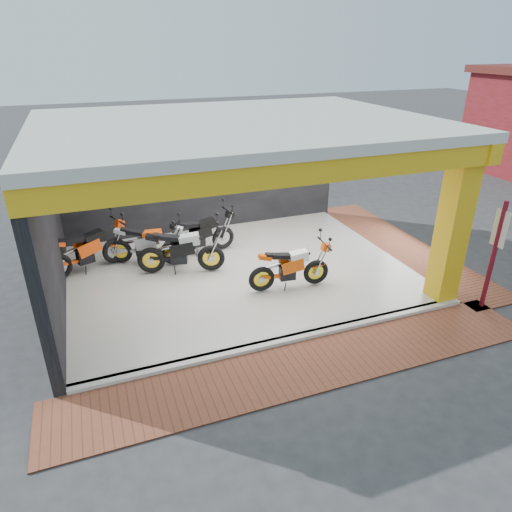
{
  "coord_description": "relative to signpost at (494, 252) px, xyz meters",
  "views": [
    {
      "loc": [
        -3.15,
        -7.52,
        5.2
      ],
      "look_at": [
        0.07,
        1.02,
        0.9
      ],
      "focal_mm": 32.0,
      "sensor_mm": 36.0,
      "label": 1
    }
  ],
  "objects": [
    {
      "name": "ground",
      "position": [
        -4.4,
        1.32,
        -1.31
      ],
      "size": [
        80.0,
        80.0,
        0.0
      ],
      "primitive_type": "plane",
      "color": "#2D2D30",
      "rests_on": "ground"
    },
    {
      "name": "signpost",
      "position": [
        0.0,
        0.0,
        0.0
      ],
      "size": [
        0.1,
        0.33,
        2.39
      ],
      "rotation": [
        0.0,
        0.0,
        0.0
      ],
      "color": "maroon",
      "rests_on": "ground"
    },
    {
      "name": "left_wall",
      "position": [
        -8.5,
        3.32,
        0.44
      ],
      "size": [
        0.2,
        6.2,
        3.5
      ],
      "primitive_type": "cube",
      "color": "black",
      "rests_on": "ground"
    },
    {
      "name": "corner_column",
      "position": [
        -0.65,
        0.57,
        0.44
      ],
      "size": [
        0.5,
        0.5,
        3.5
      ],
      "primitive_type": "cube",
      "color": "gold",
      "rests_on": "ground"
    },
    {
      "name": "moto_row_c",
      "position": [
        -5.87,
        4.18,
        -0.58
      ],
      "size": [
        2.18,
        1.57,
        1.25
      ],
      "primitive_type": null,
      "rotation": [
        0.0,
        0.0,
        -0.44
      ],
      "color": "#ADB0B5",
      "rests_on": "showroom_floor"
    },
    {
      "name": "paver_right",
      "position": [
        0.4,
        3.32,
        -1.29
      ],
      "size": [
        1.4,
        7.0,
        0.03
      ],
      "primitive_type": "cube",
      "color": "brown",
      "rests_on": "ground"
    },
    {
      "name": "header_beam_front",
      "position": [
        -4.4,
        0.32,
        1.99
      ],
      "size": [
        8.4,
        0.3,
        0.4
      ],
      "primitive_type": "cube",
      "color": "gold",
      "rests_on": "corner_column"
    },
    {
      "name": "showroom_floor",
      "position": [
        -4.4,
        3.32,
        -1.26
      ],
      "size": [
        8.0,
        6.0,
        0.1
      ],
      "primitive_type": "cube",
      "color": "silver",
      "rests_on": "ground"
    },
    {
      "name": "paver_front",
      "position": [
        -4.4,
        -0.48,
        -1.29
      ],
      "size": [
        9.0,
        1.4,
        0.03
      ],
      "primitive_type": "cube",
      "color": "brown",
      "rests_on": "ground"
    },
    {
      "name": "moto_hero",
      "position": [
        -2.99,
        2.0,
        -0.6
      ],
      "size": [
        2.06,
        0.93,
        1.22
      ],
      "primitive_type": null,
      "rotation": [
        0.0,
        0.0,
        -0.1
      ],
      "color": "#E84D09",
      "rests_on": "showroom_floor"
    },
    {
      "name": "back_wall",
      "position": [
        -4.4,
        6.42,
        0.44
      ],
      "size": [
        8.2,
        0.2,
        3.5
      ],
      "primitive_type": "cube",
      "color": "black",
      "rests_on": "ground"
    },
    {
      "name": "moto_row_b",
      "position": [
        -4.41,
        4.66,
        -0.57
      ],
      "size": [
        2.17,
        1.05,
        1.28
      ],
      "primitive_type": null,
      "rotation": [
        0.0,
        0.0,
        0.13
      ],
      "color": "black",
      "rests_on": "showroom_floor"
    },
    {
      "name": "showroom_ceiling",
      "position": [
        -4.4,
        3.32,
        2.29
      ],
      "size": [
        8.4,
        6.4,
        0.2
      ],
      "primitive_type": "cube",
      "color": "beige",
      "rests_on": "corner_column"
    },
    {
      "name": "moto_row_d",
      "position": [
        -7.2,
        4.8,
        -0.55
      ],
      "size": [
        2.32,
        1.55,
        1.33
      ],
      "primitive_type": null,
      "rotation": [
        0.0,
        0.0,
        0.38
      ],
      "color": "#F4450A",
      "rests_on": "showroom_floor"
    },
    {
      "name": "moto_row_a",
      "position": [
        -5.06,
        3.5,
        -0.53
      ],
      "size": [
        2.35,
        1.39,
        1.35
      ],
      "primitive_type": null,
      "rotation": [
        0.0,
        0.0,
        -0.28
      ],
      "color": "black",
      "rests_on": "showroom_floor"
    },
    {
      "name": "floor_kerb",
      "position": [
        -4.4,
        0.3,
        -1.26
      ],
      "size": [
        8.0,
        0.2,
        0.1
      ],
      "primitive_type": "cube",
      "color": "silver",
      "rests_on": "ground"
    },
    {
      "name": "header_beam_right",
      "position": [
        -0.4,
        3.32,
        1.99
      ],
      "size": [
        0.3,
        6.4,
        0.4
      ],
      "primitive_type": "cube",
      "color": "gold",
      "rests_on": "corner_column"
    }
  ]
}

